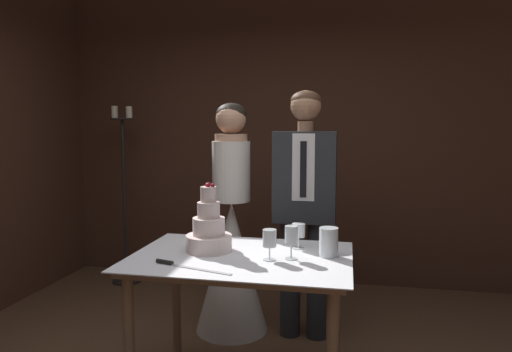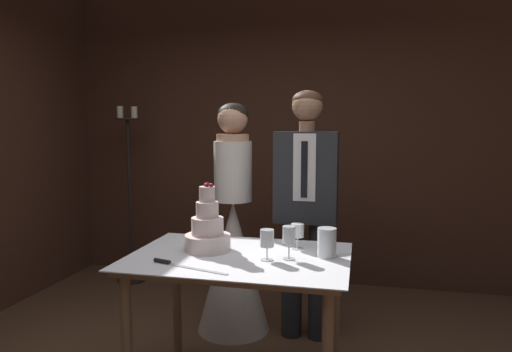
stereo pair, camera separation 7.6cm
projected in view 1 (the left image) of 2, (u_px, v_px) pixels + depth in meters
name	position (u px, v px, depth m)	size (l,w,h in m)	color
wall_back	(278.00, 133.00, 4.52)	(4.51, 0.12, 2.95)	#472B1E
cake_table	(241.00, 274.00, 2.52)	(1.21, 0.84, 0.82)	#8E6B4C
tiered_cake	(209.00, 231.00, 2.60)	(0.26, 0.26, 0.39)	beige
cake_knife	(178.00, 265.00, 2.32)	(0.44, 0.14, 0.02)	silver
wine_glass_near	(299.00, 231.00, 2.65)	(0.08, 0.08, 0.15)	silver
wine_glass_middle	(291.00, 236.00, 2.43)	(0.07, 0.07, 0.18)	silver
wine_glass_far	(270.00, 240.00, 2.42)	(0.07, 0.07, 0.17)	silver
hurricane_candle	(329.00, 243.00, 2.49)	(0.10, 0.10, 0.16)	silver
bride	(232.00, 248.00, 3.40)	(0.54, 0.54, 1.70)	white
groom	(305.00, 199.00, 3.25)	(0.44, 0.25, 1.78)	#282B30
candle_stand	(125.00, 203.00, 4.45)	(0.28, 0.28, 1.73)	black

